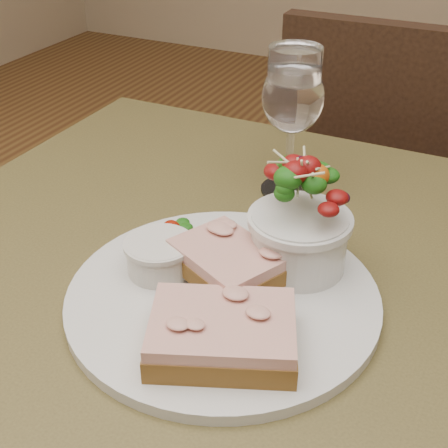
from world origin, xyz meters
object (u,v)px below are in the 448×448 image
at_px(sandwich_front, 222,333).
at_px(salad_bowl, 300,217).
at_px(chair_far, 387,282).
at_px(wine_glass, 293,101).
at_px(dinner_plate, 223,297).
at_px(ramekin, 160,255).
at_px(cafe_table, 227,351).
at_px(sandwich_back, 227,262).

distance_m(sandwich_front, salad_bowl, 0.15).
distance_m(chair_far, wine_glass, 0.76).
height_order(dinner_plate, ramekin, ramekin).
distance_m(chair_far, dinner_plate, 0.86).
height_order(salad_bowl, wine_glass, wine_glass).
distance_m(sandwich_front, ramekin, 0.13).
distance_m(cafe_table, sandwich_front, 0.17).
relative_size(chair_far, sandwich_back, 7.02).
xyz_separation_m(dinner_plate, sandwich_front, (0.03, -0.07, 0.02)).
xyz_separation_m(dinner_plate, salad_bowl, (0.05, 0.08, 0.07)).
xyz_separation_m(ramekin, salad_bowl, (0.12, 0.07, 0.04)).
distance_m(sandwich_back, wine_glass, 0.24).
bearing_deg(salad_bowl, ramekin, -150.23).
distance_m(ramekin, salad_bowl, 0.15).
xyz_separation_m(cafe_table, sandwich_front, (0.05, -0.11, 0.13)).
xyz_separation_m(ramekin, wine_glass, (0.05, 0.24, 0.09)).
bearing_deg(wine_glass, salad_bowl, -66.13).
distance_m(dinner_plate, ramekin, 0.08).
height_order(chair_far, sandwich_back, chair_far).
height_order(cafe_table, salad_bowl, salad_bowl).
xyz_separation_m(sandwich_back, ramekin, (-0.07, -0.02, -0.00)).
height_order(chair_far, dinner_plate, chair_far).
bearing_deg(sandwich_front, salad_bowl, 61.61).
bearing_deg(ramekin, chair_far, 79.73).
relative_size(cafe_table, ramekin, 11.92).
relative_size(sandwich_front, wine_glass, 0.88).
bearing_deg(wine_glass, cafe_table, -86.43).
relative_size(sandwich_front, sandwich_back, 1.20).
bearing_deg(ramekin, salad_bowl, 29.77).
relative_size(chair_far, ramekin, 13.41).
bearing_deg(salad_bowl, sandwich_front, -96.15).
bearing_deg(wine_glass, dinner_plate, -84.28).
distance_m(chair_far, sandwich_front, 0.93).
bearing_deg(salad_bowl, wine_glass, 113.87).
bearing_deg(ramekin, wine_glass, 78.19).
height_order(sandwich_front, wine_glass, wine_glass).
xyz_separation_m(salad_bowl, wine_glass, (-0.07, 0.17, 0.05)).
xyz_separation_m(cafe_table, sandwich_back, (0.01, -0.01, 0.14)).
distance_m(dinner_plate, sandwich_back, 0.04).
xyz_separation_m(sandwich_back, wine_glass, (-0.02, 0.22, 0.09)).
relative_size(chair_far, wine_glass, 5.14).
height_order(sandwich_back, ramekin, sandwich_back).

